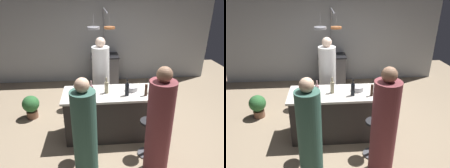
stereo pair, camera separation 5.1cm
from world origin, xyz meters
TOP-DOWN VIEW (x-y plane):
  - ground_plane at (0.00, 0.00)m, footprint 9.00×9.00m
  - back_wall at (0.00, 2.85)m, footprint 6.40×0.16m
  - kitchen_island at (0.00, 0.00)m, footprint 1.80×0.72m
  - stove_range at (0.00, 2.45)m, footprint 0.80×0.64m
  - chef at (-0.18, 0.84)m, footprint 0.37×0.37m
  - bar_stool_left at (-0.53, -0.62)m, footprint 0.28×0.28m
  - guest_left at (-0.48, -1.00)m, footprint 0.34×0.34m
  - bar_stool_right at (0.51, -0.62)m, footprint 0.28×0.28m
  - guest_right at (0.55, -1.01)m, footprint 0.36×0.36m
  - overhead_pot_rack at (-0.07, 1.88)m, footprint 0.61×1.55m
  - potted_plant at (-1.71, 0.74)m, footprint 0.36×0.36m
  - pepper_mill at (0.56, -0.17)m, footprint 0.05×0.05m
  - wine_bottle_rose at (-0.38, -0.14)m, footprint 0.07×0.07m
  - wine_bottle_white at (-0.11, -0.01)m, footprint 0.07×0.07m
  - wine_bottle_dark at (0.24, -0.13)m, footprint 0.07×0.07m
  - wine_glass_by_chef at (-0.69, 0.16)m, footprint 0.07×0.07m
  - wine_glass_near_left_guest at (-0.41, 0.01)m, footprint 0.07×0.07m
  - mixing_bowl_steel at (0.36, 0.05)m, footprint 0.22×0.22m
  - mixing_bowl_ceramic at (0.71, -0.10)m, footprint 0.16×0.16m

SIDE VIEW (x-z plane):
  - ground_plane at x=0.00m, z-range 0.00..0.00m
  - potted_plant at x=-1.71m, z-range 0.04..0.56m
  - bar_stool_left at x=-0.53m, z-range 0.04..0.72m
  - bar_stool_right at x=0.51m, z-range 0.04..0.72m
  - stove_range at x=0.00m, z-range 0.00..0.89m
  - kitchen_island at x=0.00m, z-range 0.00..0.90m
  - guest_left at x=-0.48m, z-range -0.06..1.55m
  - guest_right at x=0.55m, z-range -0.06..1.66m
  - chef at x=-0.18m, z-range -0.06..1.67m
  - mixing_bowl_ceramic at x=0.71m, z-range 0.90..0.97m
  - mixing_bowl_steel at x=0.36m, z-range 0.90..0.98m
  - pepper_mill at x=0.56m, z-range 0.90..1.11m
  - wine_glass_by_chef at x=-0.69m, z-range 0.93..1.08m
  - wine_glass_near_left_guest at x=-0.41m, z-range 0.93..1.08m
  - wine_bottle_white at x=-0.11m, z-range 0.86..1.16m
  - wine_bottle_dark at x=0.24m, z-range 0.86..1.16m
  - wine_bottle_rose at x=-0.38m, z-range 0.86..1.17m
  - back_wall at x=0.00m, z-range 0.00..2.60m
  - overhead_pot_rack at x=-0.07m, z-range 0.55..2.71m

